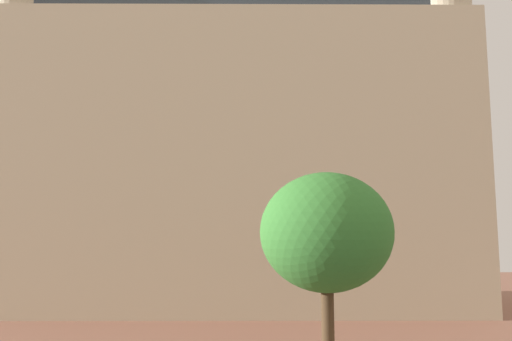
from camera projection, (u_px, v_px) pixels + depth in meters
name	position (u px, v px, depth m)	size (l,w,h in m)	color
landmark_building	(239.00, 145.00, 33.70)	(25.90, 14.42, 31.66)	beige
tree_curb_far	(326.00, 233.00, 14.94)	(3.65, 3.65, 5.55)	#4C3823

